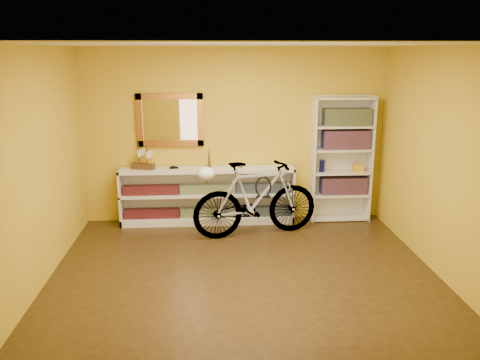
{
  "coord_description": "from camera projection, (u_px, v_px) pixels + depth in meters",
  "views": [
    {
      "loc": [
        -0.4,
        -5.4,
        2.53
      ],
      "look_at": [
        0.0,
        0.7,
        0.95
      ],
      "focal_mm": 37.33,
      "sensor_mm": 36.0,
      "label": 1
    }
  ],
  "objects": [
    {
      "name": "bookcase",
      "position": [
        341.0,
        159.0,
        7.52
      ],
      "size": [
        0.9,
        0.3,
        1.9
      ],
      "primitive_type": null,
      "color": "silver",
      "rests_on": "floor"
    },
    {
      "name": "right_wall",
      "position": [
        441.0,
        162.0,
        5.69
      ],
      "size": [
        0.01,
        4.0,
        2.6
      ],
      "primitive_type": "cube",
      "color": "gold",
      "rests_on": "ground"
    },
    {
      "name": "book_row_c",
      "position": [
        347.0,
        117.0,
        7.36
      ],
      "size": [
        0.7,
        0.22,
        0.25
      ],
      "primitive_type": "cube",
      "color": "navy",
      "rests_on": "bookcase"
    },
    {
      "name": "decorative_orb",
      "position": [
        240.0,
        165.0,
        7.41
      ],
      "size": [
        0.08,
        0.08,
        0.08
      ],
      "primitive_type": "sphere",
      "color": "brown",
      "rests_on": "console_unit"
    },
    {
      "name": "helmet",
      "position": [
        206.0,
        174.0,
        6.65
      ],
      "size": [
        0.23,
        0.22,
        0.18
      ],
      "primitive_type": "ellipsoid",
      "color": "white",
      "rests_on": "bicycle"
    },
    {
      "name": "red_tin",
      "position": [
        330.0,
        119.0,
        7.38
      ],
      "size": [
        0.17,
        0.17,
        0.19
      ],
      "primitive_type": "cube",
      "rotation": [
        0.0,
        0.0,
        0.2
      ],
      "color": "maroon",
      "rests_on": "bookcase"
    },
    {
      "name": "cd_row_lower",
      "position": [
        208.0,
        212.0,
        7.54
      ],
      "size": [
        2.5,
        0.13,
        0.14
      ],
      "primitive_type": "cube",
      "color": "black",
      "rests_on": "console_unit"
    },
    {
      "name": "gilt_mirror",
      "position": [
        170.0,
        120.0,
        7.32
      ],
      "size": [
        0.98,
        0.06,
        0.78
      ],
      "primitive_type": "cube",
      "color": "#93551A",
      "rests_on": "back_wall"
    },
    {
      "name": "toy_car",
      "position": [
        174.0,
        169.0,
        7.36
      ],
      "size": [
        0.0,
        0.0,
        0.0
      ],
      "primitive_type": "imported",
      "rotation": [
        0.0,
        0.0,
        1.81
      ],
      "color": "black",
      "rests_on": "console_unit"
    },
    {
      "name": "console_unit",
      "position": [
        208.0,
        196.0,
        7.5
      ],
      "size": [
        2.6,
        0.35,
        0.85
      ],
      "primitive_type": null,
      "color": "silver",
      "rests_on": "floor"
    },
    {
      "name": "model_ship",
      "position": [
        143.0,
        156.0,
        7.28
      ],
      "size": [
        0.36,
        0.22,
        0.4
      ],
      "primitive_type": null,
      "rotation": [
        0.0,
        0.0,
        -0.3
      ],
      "color": "#3D2511",
      "rests_on": "console_unit"
    },
    {
      "name": "yellow_bag",
      "position": [
        358.0,
        168.0,
        7.53
      ],
      "size": [
        0.17,
        0.12,
        0.12
      ],
      "primitive_type": "cube",
      "rotation": [
        0.0,
        0.0,
        -0.09
      ],
      "color": "gold",
      "rests_on": "bookcase"
    },
    {
      "name": "book_row_a",
      "position": [
        343.0,
        185.0,
        7.62
      ],
      "size": [
        0.7,
        0.22,
        0.26
      ],
      "primitive_type": "cube",
      "color": "maroon",
      "rests_on": "bookcase"
    },
    {
      "name": "bicycle",
      "position": [
        256.0,
        199.0,
        6.95
      ],
      "size": [
        0.86,
        1.89,
        1.08
      ],
      "primitive_type": "imported",
      "rotation": [
        0.0,
        0.0,
        1.79
      ],
      "color": "silver",
      "rests_on": "floor"
    },
    {
      "name": "book_row_b",
      "position": [
        346.0,
        139.0,
        7.44
      ],
      "size": [
        0.7,
        0.22,
        0.28
      ],
      "primitive_type": "cube",
      "color": "maroon",
      "rests_on": "bookcase"
    },
    {
      "name": "travel_mug",
      "position": [
        322.0,
        166.0,
        7.5
      ],
      "size": [
        0.08,
        0.08,
        0.18
      ],
      "primitive_type": "cylinder",
      "color": "navy",
      "rests_on": "bookcase"
    },
    {
      "name": "wall_socket",
      "position": [
        292.0,
        202.0,
        7.79
      ],
      "size": [
        0.09,
        0.02,
        0.09
      ],
      "primitive_type": "cube",
      "color": "silver",
      "rests_on": "back_wall"
    },
    {
      "name": "bronze_ornament",
      "position": [
        209.0,
        157.0,
        7.35
      ],
      "size": [
        0.06,
        0.06,
        0.34
      ],
      "primitive_type": "cone",
      "color": "brown",
      "rests_on": "console_unit"
    },
    {
      "name": "floor",
      "position": [
        244.0,
        273.0,
        5.88
      ],
      "size": [
        4.5,
        4.0,
        0.01
      ],
      "primitive_type": "cube",
      "color": "black",
      "rests_on": "ground"
    },
    {
      "name": "back_wall",
      "position": [
        234.0,
        136.0,
        7.49
      ],
      "size": [
        4.5,
        0.01,
        2.6
      ],
      "primitive_type": "cube",
      "color": "gold",
      "rests_on": "ground"
    },
    {
      "name": "left_wall",
      "position": [
        37.0,
        168.0,
        5.41
      ],
      "size": [
        0.01,
        4.0,
        2.6
      ],
      "primitive_type": "cube",
      "color": "gold",
      "rests_on": "ground"
    },
    {
      "name": "ceiling",
      "position": [
        244.0,
        44.0,
        5.22
      ],
      "size": [
        4.5,
        4.0,
        0.01
      ],
      "primitive_type": "cube",
      "color": "silver",
      "rests_on": "ground"
    },
    {
      "name": "u_lock",
      "position": [
        263.0,
        187.0,
        6.94
      ],
      "size": [
        0.23,
        0.02,
        0.23
      ],
      "primitive_type": "torus",
      "rotation": [
        1.57,
        0.0,
        0.0
      ],
      "color": "black",
      "rests_on": "bicycle"
    },
    {
      "name": "cd_row_upper",
      "position": [
        208.0,
        189.0,
        7.45
      ],
      "size": [
        2.5,
        0.13,
        0.14
      ],
      "primitive_type": "cube",
      "color": "navy",
      "rests_on": "console_unit"
    }
  ]
}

